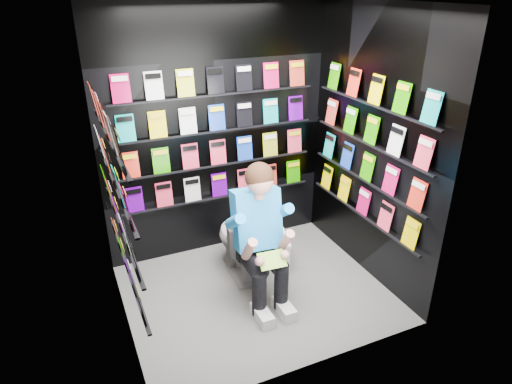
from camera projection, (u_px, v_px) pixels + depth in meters
name	position (u px, v px, depth m)	size (l,w,h in m)	color
floor	(256.00, 293.00, 4.41)	(2.40, 2.40, 0.00)	#575754
ceiling	(256.00, 2.00, 3.30)	(2.40, 2.40, 0.00)	white
wall_back	(217.00, 135.00, 4.68)	(2.40, 0.04, 2.60)	black
wall_front	(317.00, 220.00, 3.03)	(2.40, 0.04, 2.60)	black
wall_left	(110.00, 193.00, 3.41)	(0.04, 2.00, 2.60)	black
wall_right	(372.00, 149.00, 4.30)	(0.04, 2.00, 2.60)	black
comics_back	(217.00, 135.00, 4.65)	(2.10, 0.06, 1.37)	red
comics_left	(114.00, 191.00, 3.42)	(0.06, 1.70, 1.37)	red
comics_right	(370.00, 149.00, 4.28)	(0.06, 1.70, 1.37)	red
toilet	(240.00, 241.00, 4.58)	(0.42, 0.75, 0.73)	silver
longbox	(277.00, 251.00, 4.82)	(0.21, 0.38, 0.28)	white
longbox_lid	(277.00, 238.00, 4.75)	(0.23, 0.40, 0.03)	white
reader	(255.00, 219.00, 4.08)	(0.56, 0.82, 1.52)	blue
held_comic	(272.00, 260.00, 3.88)	(0.24, 0.01, 0.16)	green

